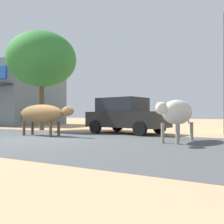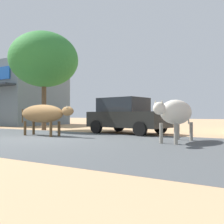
% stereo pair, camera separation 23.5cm
% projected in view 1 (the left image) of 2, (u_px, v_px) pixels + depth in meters
% --- Properties ---
extents(ground, '(80.00, 80.00, 0.00)m').
position_uv_depth(ground, '(41.00, 139.00, 9.21)').
color(ground, tan).
extents(asphalt_road, '(72.00, 6.71, 0.00)m').
position_uv_depth(asphalt_road, '(41.00, 139.00, 9.21)').
color(asphalt_road, '#4B4F52').
rests_on(asphalt_road, ground).
extents(storefront_left_cafe, '(7.64, 6.48, 4.92)m').
position_uv_depth(storefront_left_cafe, '(10.00, 96.00, 21.69)').
color(storefront_left_cafe, slate).
rests_on(storefront_left_cafe, ground).
extents(roadside_tree, '(3.81, 3.81, 5.46)m').
position_uv_depth(roadside_tree, '(42.00, 59.00, 14.12)').
color(roadside_tree, brown).
rests_on(roadside_tree, ground).
extents(parked_hatchback_car, '(3.92, 2.32, 1.64)m').
position_uv_depth(parked_hatchback_car, '(126.00, 115.00, 11.70)').
color(parked_hatchback_car, black).
rests_on(parked_hatchback_car, ground).
extents(cow_near_brown, '(2.88, 0.69, 1.28)m').
position_uv_depth(cow_near_brown, '(42.00, 114.00, 10.38)').
color(cow_near_brown, olive).
rests_on(cow_near_brown, ground).
extents(cow_far_dark, '(0.86, 2.69, 1.35)m').
position_uv_depth(cow_far_dark, '(177.00, 112.00, 8.14)').
color(cow_far_dark, silver).
rests_on(cow_far_dark, ground).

